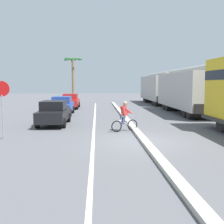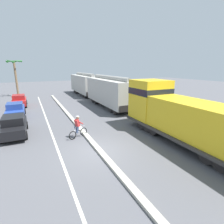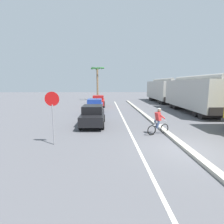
{
  "view_description": "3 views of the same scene",
  "coord_description": "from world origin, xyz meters",
  "px_view_note": "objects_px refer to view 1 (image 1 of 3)",
  "views": [
    {
      "loc": [
        -2.21,
        -12.18,
        2.77
      ],
      "look_at": [
        -1.27,
        4.15,
        0.97
      ],
      "focal_mm": 42.0,
      "sensor_mm": 36.0,
      "label": 1
    },
    {
      "loc": [
        -3.64,
        -9.82,
        5.33
      ],
      "look_at": [
        1.91,
        1.95,
        1.94
      ],
      "focal_mm": 28.0,
      "sensor_mm": 36.0,
      "label": 2
    },
    {
      "loc": [
        -4.04,
        -8.3,
        3.3
      ],
      "look_at": [
        -3.49,
        7.06,
        0.79
      ],
      "focal_mm": 28.0,
      "sensor_mm": 36.0,
      "label": 3
    }
  ],
  "objects_px": {
    "hopper_car_middle": "(158,88)",
    "palm_tree_near": "(73,68)",
    "parked_car_red": "(71,101)",
    "cyclist": "(124,117)",
    "parked_car_black": "(54,113)",
    "stop_sign": "(2,99)",
    "parked_car_blue": "(62,106)",
    "hopper_car_lead": "(187,91)"
  },
  "relations": [
    {
      "from": "hopper_car_middle",
      "to": "palm_tree_near",
      "type": "xyz_separation_m",
      "value": [
        -11.65,
        3.48,
        2.86
      ]
    },
    {
      "from": "parked_car_red",
      "to": "cyclist",
      "type": "relative_size",
      "value": 2.45
    },
    {
      "from": "parked_car_black",
      "to": "stop_sign",
      "type": "bearing_deg",
      "value": -112.45
    },
    {
      "from": "parked_car_red",
      "to": "palm_tree_near",
      "type": "height_order",
      "value": "palm_tree_near"
    },
    {
      "from": "parked_car_red",
      "to": "palm_tree_near",
      "type": "relative_size",
      "value": 0.63
    },
    {
      "from": "parked_car_blue",
      "to": "hopper_car_lead",
      "type": "bearing_deg",
      "value": 1.36
    },
    {
      "from": "hopper_car_lead",
      "to": "parked_car_black",
      "type": "xyz_separation_m",
      "value": [
        -11.07,
        -5.96,
        -1.26
      ]
    },
    {
      "from": "parked_car_black",
      "to": "cyclist",
      "type": "xyz_separation_m",
      "value": [
        4.43,
        -2.61,
        0.0
      ]
    },
    {
      "from": "parked_car_red",
      "to": "cyclist",
      "type": "bearing_deg",
      "value": -72.53
    },
    {
      "from": "palm_tree_near",
      "to": "parked_car_blue",
      "type": "bearing_deg",
      "value": -88.58
    },
    {
      "from": "parked_car_red",
      "to": "palm_tree_near",
      "type": "distance_m",
      "value": 10.3
    },
    {
      "from": "palm_tree_near",
      "to": "hopper_car_middle",
      "type": "bearing_deg",
      "value": -16.62
    },
    {
      "from": "hopper_car_lead",
      "to": "parked_car_red",
      "type": "height_order",
      "value": "hopper_car_lead"
    },
    {
      "from": "parked_car_red",
      "to": "cyclist",
      "type": "distance_m",
      "value": 14.9
    },
    {
      "from": "parked_car_black",
      "to": "palm_tree_near",
      "type": "height_order",
      "value": "palm_tree_near"
    },
    {
      "from": "parked_car_black",
      "to": "parked_car_red",
      "type": "bearing_deg",
      "value": 90.22
    },
    {
      "from": "parked_car_black",
      "to": "palm_tree_near",
      "type": "bearing_deg",
      "value": 91.59
    },
    {
      "from": "parked_car_blue",
      "to": "parked_car_red",
      "type": "relative_size",
      "value": 1.0
    },
    {
      "from": "parked_car_black",
      "to": "stop_sign",
      "type": "height_order",
      "value": "stop_sign"
    },
    {
      "from": "hopper_car_lead",
      "to": "cyclist",
      "type": "height_order",
      "value": "hopper_car_lead"
    },
    {
      "from": "hopper_car_lead",
      "to": "parked_car_black",
      "type": "distance_m",
      "value": 12.63
    },
    {
      "from": "hopper_car_middle",
      "to": "parked_car_blue",
      "type": "xyz_separation_m",
      "value": [
        -11.27,
        -11.87,
        -1.26
      ]
    },
    {
      "from": "hopper_car_middle",
      "to": "palm_tree_near",
      "type": "height_order",
      "value": "palm_tree_near"
    },
    {
      "from": "parked_car_red",
      "to": "stop_sign",
      "type": "height_order",
      "value": "stop_sign"
    },
    {
      "from": "hopper_car_lead",
      "to": "parked_car_blue",
      "type": "bearing_deg",
      "value": -178.64
    },
    {
      "from": "hopper_car_lead",
      "to": "stop_sign",
      "type": "distance_m",
      "value": 16.49
    },
    {
      "from": "parked_car_blue",
      "to": "parked_car_red",
      "type": "xyz_separation_m",
      "value": [
        0.16,
        5.92,
        0.0
      ]
    },
    {
      "from": "parked_car_red",
      "to": "stop_sign",
      "type": "distance_m",
      "value": 16.1
    },
    {
      "from": "palm_tree_near",
      "to": "hopper_car_lead",
      "type": "bearing_deg",
      "value": -52.3
    },
    {
      "from": "cyclist",
      "to": "palm_tree_near",
      "type": "xyz_separation_m",
      "value": [
        -5.01,
        23.65,
        4.12
      ]
    },
    {
      "from": "parked_car_red",
      "to": "stop_sign",
      "type": "xyz_separation_m",
      "value": [
        -1.75,
        -15.96,
        1.21
      ]
    },
    {
      "from": "parked_car_red",
      "to": "hopper_car_lead",
      "type": "bearing_deg",
      "value": -26.94
    },
    {
      "from": "stop_sign",
      "to": "parked_car_blue",
      "type": "bearing_deg",
      "value": 80.97
    },
    {
      "from": "hopper_car_lead",
      "to": "stop_sign",
      "type": "bearing_deg",
      "value": -141.3
    },
    {
      "from": "hopper_car_lead",
      "to": "palm_tree_near",
      "type": "height_order",
      "value": "palm_tree_near"
    },
    {
      "from": "hopper_car_middle",
      "to": "stop_sign",
      "type": "relative_size",
      "value": 3.68
    },
    {
      "from": "hopper_car_lead",
      "to": "parked_car_black",
      "type": "relative_size",
      "value": 2.51
    },
    {
      "from": "cyclist",
      "to": "palm_tree_near",
      "type": "bearing_deg",
      "value": 101.97
    },
    {
      "from": "hopper_car_lead",
      "to": "hopper_car_middle",
      "type": "xyz_separation_m",
      "value": [
        0.0,
        11.6,
        0.0
      ]
    },
    {
      "from": "hopper_car_middle",
      "to": "parked_car_black",
      "type": "height_order",
      "value": "hopper_car_middle"
    },
    {
      "from": "stop_sign",
      "to": "hopper_car_middle",
      "type": "bearing_deg",
      "value": 59.57
    },
    {
      "from": "parked_car_red",
      "to": "palm_tree_near",
      "type": "xyz_separation_m",
      "value": [
        -0.54,
        9.43,
        4.12
      ]
    }
  ]
}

